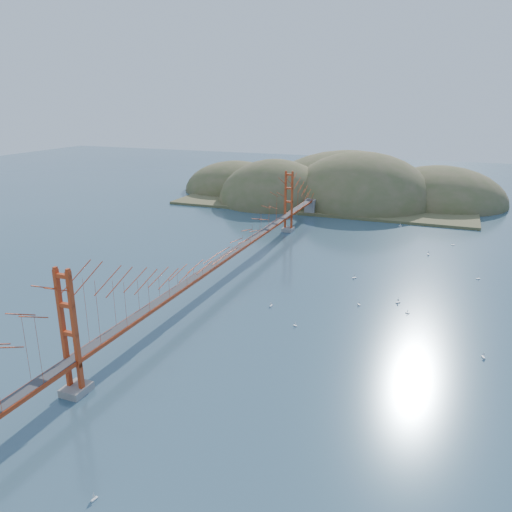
% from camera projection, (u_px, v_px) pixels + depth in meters
% --- Properties ---
extents(ground, '(320.00, 320.00, 0.00)m').
position_uv_depth(ground, '(222.00, 282.00, 70.59)').
color(ground, '#325265').
rests_on(ground, ground).
extents(bridge, '(2.20, 94.40, 12.00)m').
position_uv_depth(bridge, '(222.00, 233.00, 68.62)').
color(bridge, gray).
rests_on(bridge, ground).
extents(far_headlands, '(84.00, 58.00, 25.00)m').
position_uv_depth(far_headlands, '(342.00, 197.00, 130.50)').
color(far_headlands, brown).
rests_on(far_headlands, ground).
extents(sailboat_14, '(0.71, 0.71, 0.74)m').
position_uv_depth(sailboat_14, '(398.00, 302.00, 63.21)').
color(sailboat_14, white).
rests_on(sailboat_14, ground).
extents(sailboat_0, '(0.47, 0.56, 0.64)m').
position_uv_depth(sailboat_0, '(271.00, 305.00, 62.21)').
color(sailboat_0, white).
rests_on(sailboat_0, ground).
extents(sailboat_1, '(0.56, 0.56, 0.58)m').
position_uv_depth(sailboat_1, '(359.00, 304.00, 62.56)').
color(sailboat_1, white).
rests_on(sailboat_1, ground).
extents(sailboat_7, '(0.59, 0.55, 0.66)m').
position_uv_depth(sailboat_7, '(453.00, 244.00, 87.85)').
color(sailboat_7, white).
rests_on(sailboat_7, ground).
extents(sailboat_15, '(0.62, 0.65, 0.73)m').
position_uv_depth(sailboat_15, '(428.00, 254.00, 82.55)').
color(sailboat_15, white).
rests_on(sailboat_15, ground).
extents(sailboat_10, '(0.46, 0.52, 0.58)m').
position_uv_depth(sailboat_10, '(94.00, 498.00, 32.29)').
color(sailboat_10, white).
rests_on(sailboat_10, ground).
extents(sailboat_16, '(0.52, 0.50, 0.58)m').
position_uv_depth(sailboat_16, '(407.00, 312.00, 60.16)').
color(sailboat_16, white).
rests_on(sailboat_16, ground).
extents(sailboat_3, '(0.68, 0.68, 0.72)m').
position_uv_depth(sailboat_3, '(354.00, 277.00, 71.82)').
color(sailboat_3, white).
rests_on(sailboat_3, ground).
extents(sailboat_17, '(0.55, 0.55, 0.62)m').
position_uv_depth(sailboat_17, '(478.00, 278.00, 71.51)').
color(sailboat_17, white).
rests_on(sailboat_17, ground).
extents(sailboat_12, '(0.64, 0.61, 0.72)m').
position_uv_depth(sailboat_12, '(400.00, 226.00, 100.74)').
color(sailboat_12, white).
rests_on(sailboat_12, ground).
extents(sailboat_5, '(0.61, 0.61, 0.69)m').
position_uv_depth(sailboat_5, '(483.00, 356.00, 49.91)').
color(sailboat_5, white).
rests_on(sailboat_5, ground).
extents(sailboat_6, '(0.55, 0.55, 0.60)m').
position_uv_depth(sailboat_6, '(295.00, 325.00, 56.83)').
color(sailboat_6, white).
rests_on(sailboat_6, ground).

